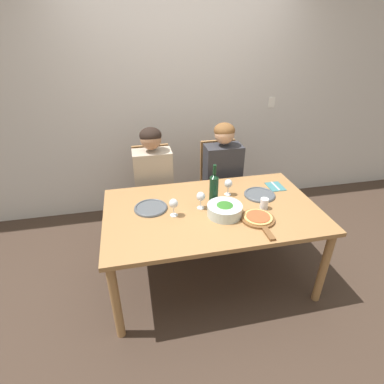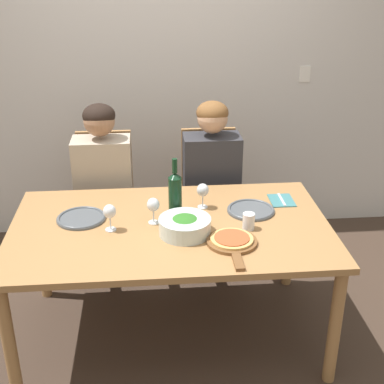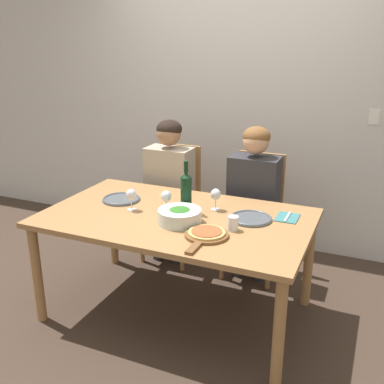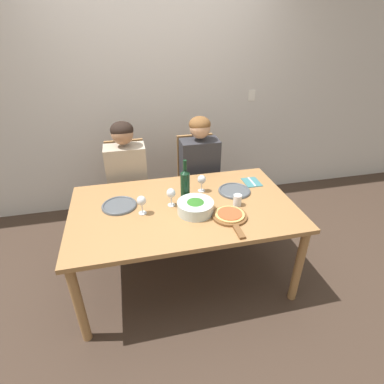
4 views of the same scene
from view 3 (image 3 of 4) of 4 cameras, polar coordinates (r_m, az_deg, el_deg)
The scene contains 17 objects.
ground_plane at distance 3.31m, azimuth -1.87°, elevation -14.87°, with size 40.00×40.00×0.00m, color #3D2D23.
back_wall at distance 4.09m, azimuth 6.50°, elevation 11.88°, with size 10.00×0.06×2.70m.
dining_table at distance 3.00m, azimuth -2.00°, elevation -4.33°, with size 1.75×1.04×0.73m.
chair_left at distance 3.92m, azimuth -2.17°, elevation -0.89°, with size 0.42×0.42×0.98m.
chair_right at distance 3.68m, azimuth 8.13°, elevation -2.41°, with size 0.42×0.42×0.98m.
person_woman at distance 3.75m, azimuth -2.98°, elevation 1.74°, with size 0.47×0.51×1.22m.
person_man at distance 3.50m, azimuth 7.77°, elevation 0.32°, with size 0.47×0.51×1.22m.
wine_bottle at distance 2.98m, azimuth -0.76°, elevation 0.03°, with size 0.07×0.07×0.36m.
broccoli_bowl at distance 2.84m, azimuth -1.58°, elevation -3.06°, with size 0.28×0.28×0.10m.
dinner_plate_left at distance 3.28m, azimuth -8.98°, elevation -0.88°, with size 0.27×0.27×0.02m.
dinner_plate_right at distance 2.92m, azimuth 7.49°, elevation -3.33°, with size 0.27×0.27×0.02m.
pizza_on_board at distance 2.65m, azimuth 1.80°, elevation -5.41°, with size 0.26×0.40×0.04m.
wine_glass_left at distance 3.05m, azimuth -7.74°, elevation -0.45°, with size 0.07×0.07×0.15m.
wine_glass_right at distance 3.03m, azimuth 3.02°, elevation -0.43°, with size 0.07×0.07×0.15m.
wine_glass_centre at distance 3.00m, azimuth -3.31°, elevation -0.68°, with size 0.07×0.07×0.15m.
water_tumbler at distance 2.74m, azimuth 5.23°, elevation -3.98°, with size 0.07×0.07×0.09m.
fork_on_napkin at distance 2.99m, azimuth 12.02°, elevation -3.18°, with size 0.14×0.18×0.01m.
Camera 3 is at (1.19, -2.48, 1.84)m, focal length 42.00 mm.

